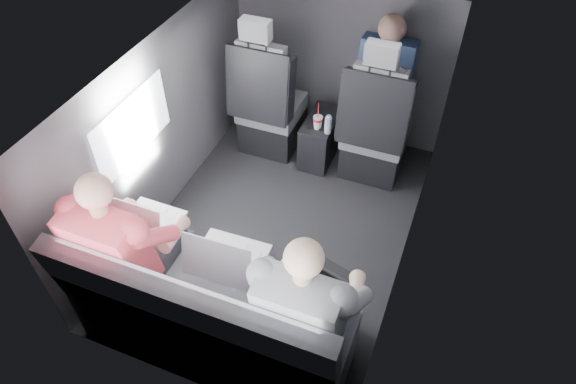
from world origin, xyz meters
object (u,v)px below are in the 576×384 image
at_px(rear_bench, 210,321).
at_px(laptop_black, 327,283).
at_px(laptop_white, 147,220).
at_px(passenger_rear_left, 130,246).
at_px(front_seat_right, 375,134).
at_px(passenger_rear_right, 309,307).
at_px(passenger_front_right, 385,78).
at_px(front_seat_left, 269,109).
at_px(center_console, 321,138).
at_px(soda_cup, 318,122).
at_px(water_bottle, 328,125).
at_px(laptop_silver, 226,257).

xyz_separation_m(rear_bench, laptop_black, (0.59, 0.27, 0.32)).
height_order(laptop_white, passenger_rear_left, passenger_rear_left).
xyz_separation_m(front_seat_right, rear_bench, (-0.45, -1.90, -0.09)).
xyz_separation_m(laptop_black, passenger_rear_right, (-0.04, -0.18, 0.01)).
height_order(passenger_rear_left, passenger_front_right, passenger_front_right).
relative_size(front_seat_left, passenger_front_right, 1.53).
distance_m(center_console, soda_cup, 0.29).
xyz_separation_m(rear_bench, water_bottle, (0.10, 1.79, 0.17)).
bearing_deg(water_bottle, soda_cup, 165.19).
bearing_deg(soda_cup, laptop_black, -69.29).
distance_m(center_console, laptop_white, 1.78).
xyz_separation_m(rear_bench, laptop_silver, (0.02, 0.22, 0.33)).
bearing_deg(laptop_silver, front_seat_right, 75.61).
relative_size(front_seat_right, water_bottle, 7.89).
xyz_separation_m(soda_cup, laptop_black, (0.58, -1.54, 0.17)).
distance_m(front_seat_left, water_bottle, 0.57).
distance_m(laptop_black, passenger_front_right, 1.90).
bearing_deg(soda_cup, front_seat_right, 11.02).
relative_size(front_seat_left, center_console, 2.64).
distance_m(front_seat_left, laptop_silver, 1.76).
relative_size(soda_cup, passenger_rear_left, 0.19).
xyz_separation_m(front_seat_left, passenger_front_right, (0.87, 0.26, 0.35)).
height_order(passenger_rear_right, passenger_front_right, passenger_front_right).
height_order(laptop_silver, passenger_front_right, passenger_front_right).
height_order(front_seat_right, passenger_rear_right, front_seat_right).
bearing_deg(laptop_black, laptop_silver, -175.09).
relative_size(laptop_silver, passenger_rear_left, 0.32).
xyz_separation_m(rear_bench, passenger_rear_right, (0.55, 0.09, 0.33)).
bearing_deg(soda_cup, water_bottle, -14.81).
relative_size(laptop_silver, laptop_black, 1.11).
height_order(front_seat_left, soda_cup, front_seat_left).
bearing_deg(passenger_rear_right, front_seat_left, 119.02).
bearing_deg(center_console, soda_cup, -86.79).
bearing_deg(laptop_silver, laptop_black, 4.91).
bearing_deg(passenger_rear_left, front_seat_left, 87.75).
bearing_deg(soda_cup, laptop_silver, -89.55).
bearing_deg(water_bottle, passenger_front_right, 49.31).
xyz_separation_m(soda_cup, laptop_white, (-0.55, -1.51, 0.18)).
bearing_deg(passenger_rear_right, laptop_black, 78.11).
xyz_separation_m(water_bottle, passenger_front_right, (0.32, 0.37, 0.28)).
xyz_separation_m(rear_bench, laptop_white, (-0.55, 0.30, 0.33)).
distance_m(rear_bench, passenger_front_right, 2.24).
distance_m(passenger_rear_right, passenger_front_right, 2.07).
distance_m(laptop_black, passenger_rear_left, 1.13).
relative_size(water_bottle, laptop_silver, 0.40).
xyz_separation_m(front_seat_right, passenger_rear_left, (-0.97, -1.81, 0.24)).
height_order(front_seat_right, center_console, front_seat_right).
height_order(front_seat_right, passenger_front_right, front_seat_right).
bearing_deg(passenger_rear_left, laptop_black, 9.13).
height_order(front_seat_left, center_console, front_seat_left).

